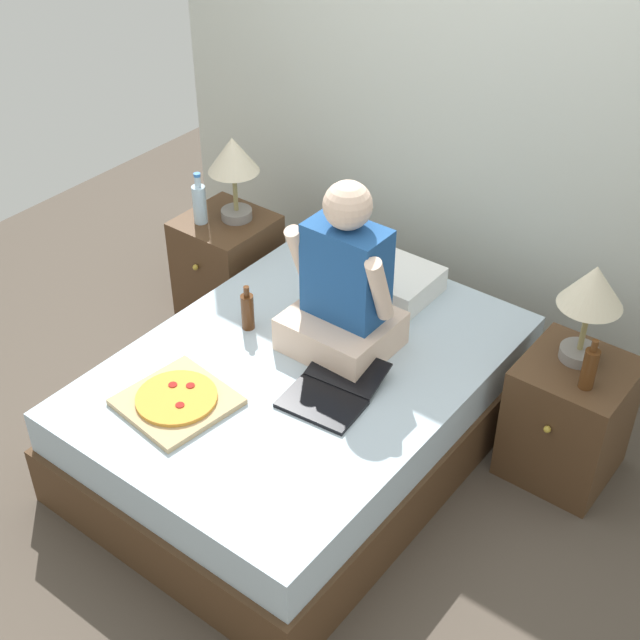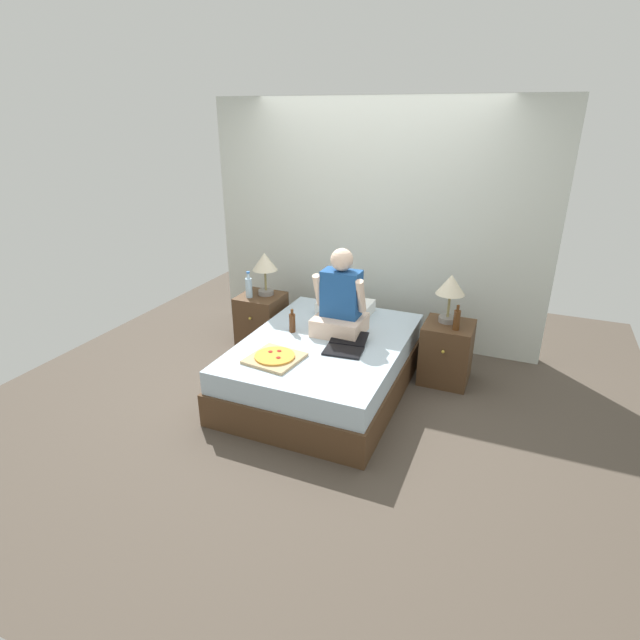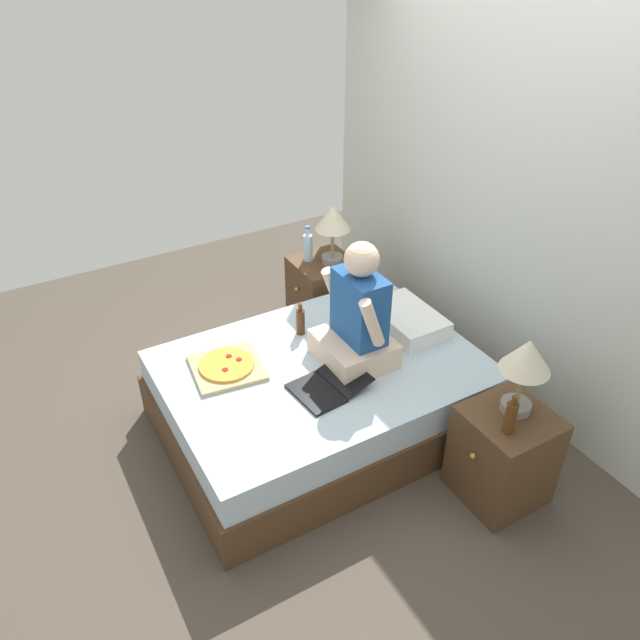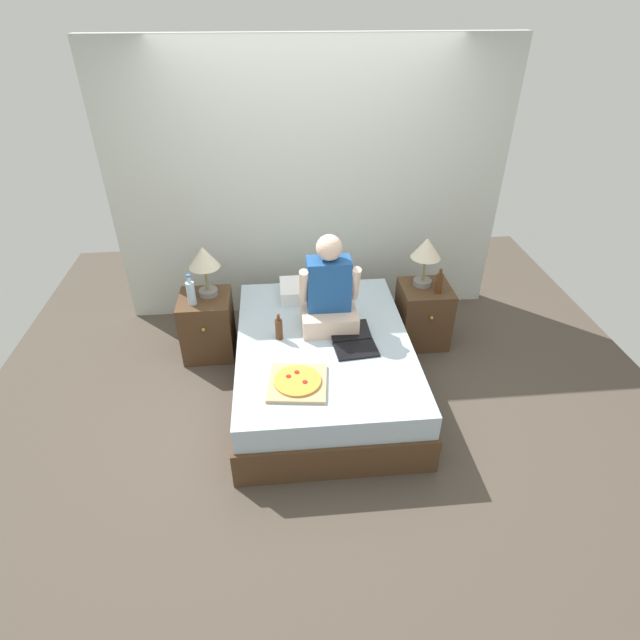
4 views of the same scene
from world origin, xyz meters
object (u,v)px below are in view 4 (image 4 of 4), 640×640
object	(u,v)px
water_bottle	(191,292)
nightstand_right	(423,314)
person_seated	(329,294)
nightstand_left	(208,325)
bed	(323,364)
pizza_box	(298,382)
laptop	(354,343)
lamp_on_left_nightstand	(204,261)
beer_bottle	(439,283)
lamp_on_right_nightstand	(426,252)
beer_bottle_on_bed	(279,329)

from	to	relation	value
water_bottle	nightstand_right	xyz separation A→B (m)	(2.04, 0.09, -0.40)
nightstand_right	person_seated	world-z (taller)	person_seated
water_bottle	nightstand_left	bearing A→B (deg)	48.35
bed	pizza_box	bearing A→B (deg)	-114.36
nightstand_right	pizza_box	xyz separation A→B (m)	(-1.21, -1.10, 0.22)
bed	pizza_box	size ratio (longest dim) A/B	4.29
bed	laptop	bearing A→B (deg)	-23.92
lamp_on_left_nightstand	beer_bottle	size ratio (longest dim) A/B	1.96
nightstand_left	pizza_box	xyz separation A→B (m)	(0.75, -1.10, 0.22)
person_seated	lamp_on_right_nightstand	bearing A→B (deg)	25.82
lamp_on_left_nightstand	laptop	distance (m)	1.43
beer_bottle	pizza_box	bearing A→B (deg)	-142.01
bed	nightstand_left	size ratio (longest dim) A/B	3.36
laptop	pizza_box	xyz separation A→B (m)	(-0.46, -0.41, -0.00)
bed	person_seated	size ratio (longest dim) A/B	2.45
nightstand_left	nightstand_right	world-z (taller)	same
water_bottle	nightstand_right	size ratio (longest dim) A/B	0.48
beer_bottle_on_bed	nightstand_left	bearing A→B (deg)	139.54
bed	nightstand_left	world-z (taller)	nightstand_left
lamp_on_right_nightstand	person_seated	distance (m)	0.99
lamp_on_left_nightstand	laptop	bearing A→B (deg)	-32.34
nightstand_right	laptop	bearing A→B (deg)	-137.67
lamp_on_left_nightstand	beer_bottle_on_bed	xyz separation A→B (m)	(0.59, -0.59, -0.32)
nightstand_left	person_seated	xyz separation A→B (m)	(1.04, -0.38, 0.49)
person_seated	nightstand_right	bearing A→B (deg)	22.46
laptop	pizza_box	distance (m)	0.62
lamp_on_left_nightstand	lamp_on_right_nightstand	distance (m)	1.89
nightstand_left	beer_bottle_on_bed	xyz separation A→B (m)	(0.63, -0.54, 0.29)
water_bottle	laptop	world-z (taller)	water_bottle
lamp_on_right_nightstand	pizza_box	size ratio (longest dim) A/B	1.01
laptop	water_bottle	bearing A→B (deg)	155.08
person_seated	beer_bottle_on_bed	distance (m)	0.48
pizza_box	nightstand_right	bearing A→B (deg)	42.26
bed	lamp_on_right_nightstand	bearing A→B (deg)	33.88
nightstand_left	nightstand_right	size ratio (longest dim) A/B	1.00
person_seated	pizza_box	bearing A→B (deg)	-112.15
person_seated	laptop	world-z (taller)	person_seated
nightstand_right	beer_bottle	world-z (taller)	beer_bottle
nightstand_left	person_seated	size ratio (longest dim) A/B	0.73
bed	beer_bottle	size ratio (longest dim) A/B	8.31
lamp_on_left_nightstand	water_bottle	world-z (taller)	lamp_on_left_nightstand
nightstand_right	laptop	xyz separation A→B (m)	(-0.75, -0.69, 0.22)
bed	nightstand_right	size ratio (longest dim) A/B	3.36
beer_bottle	person_seated	size ratio (longest dim) A/B	0.29
water_bottle	nightstand_right	world-z (taller)	water_bottle
nightstand_right	pizza_box	distance (m)	1.65
water_bottle	nightstand_right	bearing A→B (deg)	2.53
water_bottle	person_seated	xyz separation A→B (m)	(1.12, -0.29, 0.09)
nightstand_right	beer_bottle	xyz separation A→B (m)	(0.07, -0.10, 0.38)
nightstand_left	pizza_box	distance (m)	1.35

